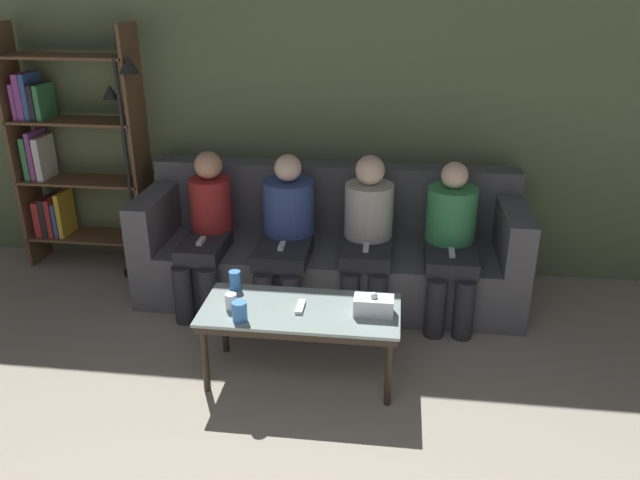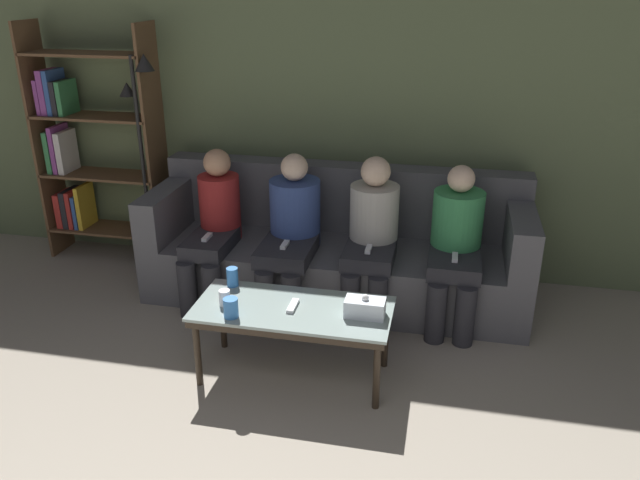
% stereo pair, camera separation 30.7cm
% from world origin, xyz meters
% --- Properties ---
extents(wall_back, '(12.00, 0.06, 2.60)m').
position_xyz_m(wall_back, '(0.00, 4.16, 1.30)').
color(wall_back, '#60704C').
rests_on(wall_back, ground_plane).
extents(couch, '(2.69, 0.85, 0.90)m').
position_xyz_m(couch, '(0.00, 3.67, 0.33)').
color(couch, '#515156').
rests_on(couch, ground_plane).
extents(coffee_table, '(1.12, 0.51, 0.45)m').
position_xyz_m(coffee_table, '(-0.05, 2.57, 0.41)').
color(coffee_table, '#8C9E99').
rests_on(coffee_table, ground_plane).
extents(cup_near_left, '(0.06, 0.06, 0.09)m').
position_xyz_m(cup_near_left, '(-0.43, 2.51, 0.50)').
color(cup_near_left, silver).
rests_on(cup_near_left, coffee_table).
extents(cup_near_right, '(0.08, 0.08, 0.11)m').
position_xyz_m(cup_near_right, '(-0.35, 2.39, 0.51)').
color(cup_near_right, '#3372BF').
rests_on(cup_near_right, coffee_table).
extents(cup_far_center, '(0.07, 0.07, 0.12)m').
position_xyz_m(cup_far_center, '(-0.47, 2.75, 0.51)').
color(cup_far_center, '#3372BF').
rests_on(cup_far_center, coffee_table).
extents(tissue_box, '(0.22, 0.12, 0.13)m').
position_xyz_m(tissue_box, '(0.36, 2.56, 0.50)').
color(tissue_box, silver).
rests_on(tissue_box, coffee_table).
extents(game_remote, '(0.04, 0.15, 0.02)m').
position_xyz_m(game_remote, '(-0.05, 2.57, 0.46)').
color(game_remote, white).
rests_on(game_remote, coffee_table).
extents(bookshelf, '(0.99, 0.32, 1.88)m').
position_xyz_m(bookshelf, '(-2.10, 3.93, 0.90)').
color(bookshelf, brown).
rests_on(bookshelf, ground_plane).
extents(standing_lamp, '(0.31, 0.26, 1.67)m').
position_xyz_m(standing_lamp, '(-1.51, 3.78, 1.03)').
color(standing_lamp, black).
rests_on(standing_lamp, ground_plane).
extents(seated_person_left_end, '(0.31, 0.67, 1.07)m').
position_xyz_m(seated_person_left_end, '(-0.84, 3.42, 0.56)').
color(seated_person_left_end, '#28282D').
rests_on(seated_person_left_end, ground_plane).
extents(seated_person_mid_left, '(0.35, 0.73, 1.07)m').
position_xyz_m(seated_person_mid_left, '(-0.28, 3.44, 0.57)').
color(seated_person_mid_left, '#28282D').
rests_on(seated_person_mid_left, ground_plane).
extents(seated_person_mid_right, '(0.33, 0.64, 1.08)m').
position_xyz_m(seated_person_mid_right, '(0.28, 3.45, 0.58)').
color(seated_person_mid_right, '#28282D').
rests_on(seated_person_mid_right, ground_plane).
extents(seated_person_right_end, '(0.34, 0.66, 1.06)m').
position_xyz_m(seated_person_right_end, '(0.84, 3.45, 0.56)').
color(seated_person_right_end, '#28282D').
rests_on(seated_person_right_end, ground_plane).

